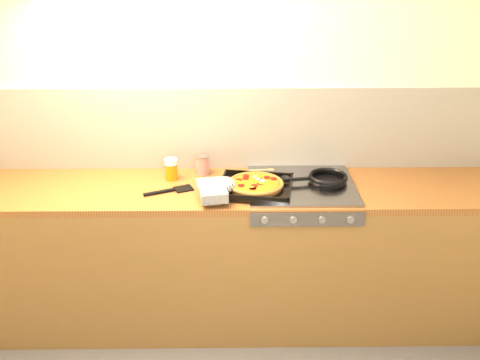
{
  "coord_description": "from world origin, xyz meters",
  "views": [
    {
      "loc": [
        0.07,
        -1.81,
        2.21
      ],
      "look_at": [
        0.1,
        1.08,
        0.95
      ],
      "focal_mm": 42.0,
      "sensor_mm": 36.0,
      "label": 1
    }
  ],
  "objects_px": {
    "pizza_on_tray": "(244,186)",
    "juice_glass": "(171,169)",
    "frying_pan": "(327,179)",
    "tomato_can": "(202,165)"
  },
  "relations": [
    {
      "from": "pizza_on_tray",
      "to": "juice_glass",
      "type": "bearing_deg",
      "value": 154.8
    },
    {
      "from": "tomato_can",
      "to": "juice_glass",
      "type": "distance_m",
      "value": 0.19
    },
    {
      "from": "frying_pan",
      "to": "tomato_can",
      "type": "relative_size",
      "value": 3.32
    },
    {
      "from": "frying_pan",
      "to": "juice_glass",
      "type": "height_order",
      "value": "juice_glass"
    },
    {
      "from": "pizza_on_tray",
      "to": "frying_pan",
      "type": "height_order",
      "value": "pizza_on_tray"
    },
    {
      "from": "frying_pan",
      "to": "juice_glass",
      "type": "distance_m",
      "value": 0.9
    },
    {
      "from": "pizza_on_tray",
      "to": "juice_glass",
      "type": "height_order",
      "value": "juice_glass"
    },
    {
      "from": "pizza_on_tray",
      "to": "frying_pan",
      "type": "xyz_separation_m",
      "value": [
        0.48,
        0.11,
        -0.01
      ]
    },
    {
      "from": "tomato_can",
      "to": "frying_pan",
      "type": "bearing_deg",
      "value": -12.19
    },
    {
      "from": "tomato_can",
      "to": "juice_glass",
      "type": "xyz_separation_m",
      "value": [
        -0.18,
        -0.07,
        0.01
      ]
    }
  ]
}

